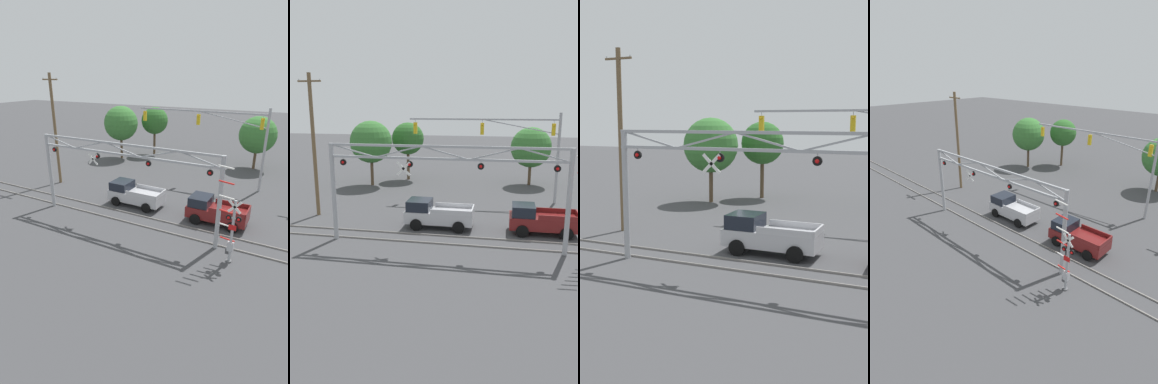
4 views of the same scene
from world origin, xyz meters
TOP-DOWN VIEW (x-y plane):
  - rail_track_near at (0.00, 16.81)m, footprint 80.00×0.08m
  - rail_track_far at (0.00, 18.24)m, footprint 80.00×0.08m
  - crossing_gantry at (-0.01, 16.52)m, footprint 14.33×0.30m
  - pickup_truck_lead at (-1.18, 20.07)m, footprint 4.72×2.24m
  - utility_pole_left at (-10.77, 21.29)m, footprint 1.80×0.28m
  - background_tree_beyond_span at (-10.52, 32.77)m, footprint 4.41×4.41m
  - background_tree_far_right_verge at (-7.53, 36.59)m, footprint 3.61×3.61m

SIDE VIEW (x-z plane):
  - rail_track_near at x=0.00m, z-range 0.00..0.10m
  - rail_track_far at x=0.00m, z-range 0.00..0.10m
  - pickup_truck_lead at x=-1.18m, z-range -0.02..1.92m
  - crossing_gantry at x=-0.01m, z-range 1.10..7.24m
  - background_tree_beyond_span at x=-10.52m, z-range 1.20..8.03m
  - background_tree_far_right_verge at x=-7.53m, z-range 1.43..7.93m
  - utility_pole_left at x=-10.77m, z-range 0.15..10.84m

